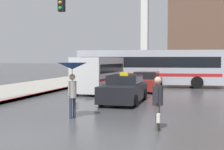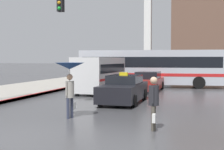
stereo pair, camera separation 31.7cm
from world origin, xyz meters
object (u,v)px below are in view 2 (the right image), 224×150
at_px(taxi, 124,90).
at_px(ambulance_van, 100,73).
at_px(traffic_light, 18,26).
at_px(sedan_red, 148,82).
at_px(pedestrian_man, 154,99).
at_px(city_bus, 151,67).
at_px(pedestrian_with_umbrella, 70,73).

distance_m(taxi, ambulance_van, 5.15).
height_order(ambulance_van, traffic_light, traffic_light).
relative_size(sedan_red, pedestrian_man, 2.75).
height_order(ambulance_van, pedestrian_man, ambulance_van).
distance_m(city_bus, pedestrian_with_umbrella, 14.78).
relative_size(taxi, traffic_light, 0.80).
xyz_separation_m(sedan_red, traffic_light, (-4.96, -8.84, 3.31)).
xyz_separation_m(pedestrian_man, traffic_light, (-7.25, 3.63, 2.94)).
distance_m(taxi, sedan_red, 6.43).
distance_m(ambulance_van, city_bus, 6.18).
relative_size(city_bus, traffic_light, 2.11).
bearing_deg(pedestrian_man, ambulance_van, -154.19).
relative_size(pedestrian_with_umbrella, pedestrian_man, 1.25).
distance_m(pedestrian_with_umbrella, traffic_light, 5.04).
height_order(ambulance_van, pedestrian_with_umbrella, ambulance_van).
relative_size(pedestrian_with_umbrella, traffic_light, 0.38).
bearing_deg(city_bus, taxi, 175.55).
distance_m(ambulance_van, pedestrian_with_umbrella, 9.37).
height_order(sedan_red, city_bus, city_bus).
distance_m(pedestrian_with_umbrella, pedestrian_man, 3.70).
bearing_deg(pedestrian_with_umbrella, traffic_light, 73.70).
bearing_deg(ambulance_van, pedestrian_man, 120.21).
bearing_deg(traffic_light, pedestrian_with_umbrella, -32.95).
xyz_separation_m(sedan_red, pedestrian_man, (2.29, -12.47, 0.37)).
bearing_deg(pedestrian_man, sedan_red, -170.72).
relative_size(taxi, ambulance_van, 0.85).
xyz_separation_m(pedestrian_with_umbrella, pedestrian_man, (3.43, -1.16, -0.76)).
bearing_deg(sedan_red, traffic_light, 60.73).
bearing_deg(taxi, pedestrian_man, 112.31).
height_order(taxi, traffic_light, traffic_light).
bearing_deg(sedan_red, taxi, 88.28).
bearing_deg(taxi, pedestrian_with_umbrella, 79.04).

